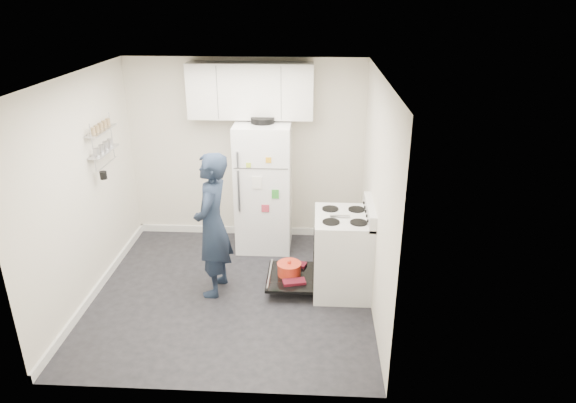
# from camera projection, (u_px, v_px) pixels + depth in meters

# --- Properties ---
(room) EXTENTS (3.21, 3.21, 2.51)m
(room) POSITION_uv_depth(u_px,v_px,m) (226.00, 196.00, 5.59)
(room) COLOR black
(room) RESTS_ON ground
(electric_range) EXTENTS (0.66, 0.76, 1.10)m
(electric_range) POSITION_uv_depth(u_px,v_px,m) (341.00, 254.00, 5.92)
(electric_range) COLOR silver
(electric_range) RESTS_ON ground
(open_oven_door) EXTENTS (0.55, 0.70, 0.22)m
(open_oven_door) POSITION_uv_depth(u_px,v_px,m) (290.00, 273.00, 6.07)
(open_oven_door) COLOR black
(open_oven_door) RESTS_ON ground
(refrigerator) EXTENTS (0.72, 0.74, 1.80)m
(refrigerator) POSITION_uv_depth(u_px,v_px,m) (264.00, 186.00, 6.83)
(refrigerator) COLOR white
(refrigerator) RESTS_ON ground
(upper_cabinets) EXTENTS (1.60, 0.33, 0.70)m
(upper_cabinets) POSITION_uv_depth(u_px,v_px,m) (251.00, 91.00, 6.54)
(upper_cabinets) COLOR silver
(upper_cabinets) RESTS_ON room
(wall_shelf_rack) EXTENTS (0.14, 0.60, 0.61)m
(wall_shelf_rack) POSITION_uv_depth(u_px,v_px,m) (102.00, 141.00, 5.91)
(wall_shelf_rack) COLOR #B2B2B7
(wall_shelf_rack) RESTS_ON room
(person) EXTENTS (0.47, 0.66, 1.69)m
(person) POSITION_uv_depth(u_px,v_px,m) (212.00, 225.00, 5.75)
(person) COLOR #192438
(person) RESTS_ON ground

